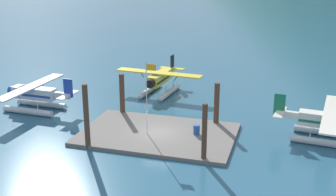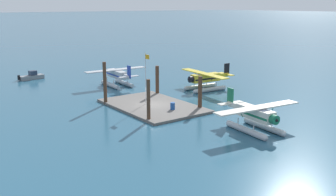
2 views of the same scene
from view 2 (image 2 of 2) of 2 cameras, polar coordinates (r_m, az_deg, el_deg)
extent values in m
plane|color=#285670|center=(50.90, -2.24, -1.29)|extent=(1200.00, 1200.00, 0.00)
cube|color=#66605B|center=(50.86, -2.24, -1.13)|extent=(13.90, 8.93, 0.30)
cylinder|color=#4C3323|center=(52.25, -9.14, 2.12)|extent=(0.46, 0.46, 5.65)
cylinder|color=#4C3323|center=(44.04, -2.85, -0.38)|extent=(0.42, 0.42, 4.86)
cylinder|color=#4C3323|center=(56.97, -1.57, 2.54)|extent=(0.52, 0.52, 4.31)
cylinder|color=#4C3323|center=(49.24, 4.67, 0.71)|extent=(0.51, 0.51, 4.24)
cylinder|color=silver|center=(50.55, -3.27, 2.75)|extent=(0.08, 0.08, 6.54)
cube|color=orange|center=(49.71, -3.03, 5.98)|extent=(0.90, 0.03, 0.56)
sphere|color=gold|center=(50.04, -3.32, 6.48)|extent=(0.10, 0.10, 0.10)
cylinder|color=#1E4C99|center=(48.34, 0.68, -1.17)|extent=(0.58, 0.58, 0.88)
torus|color=#1E4C99|center=(48.34, 0.68, -1.17)|extent=(0.62, 0.62, 0.04)
cylinder|color=#B7BABF|center=(60.01, 6.14, 1.25)|extent=(1.12, 5.63, 0.64)
sphere|color=#B7BABF|center=(58.39, 3.95, 0.95)|extent=(0.64, 0.64, 0.64)
cylinder|color=#B7BABF|center=(61.97, 4.74, 1.67)|extent=(1.12, 5.63, 0.64)
sphere|color=#B7BABF|center=(60.40, 2.59, 1.39)|extent=(0.64, 0.64, 0.64)
cylinder|color=#B7BABF|center=(59.17, 5.23, 1.75)|extent=(0.10, 0.10, 0.70)
cylinder|color=#B7BABF|center=(60.60, 7.06, 1.99)|extent=(0.10, 0.10, 0.70)
cylinder|color=#B7BABF|center=(61.15, 3.84, 2.16)|extent=(0.10, 0.10, 0.70)
cylinder|color=#B7BABF|center=(62.54, 5.64, 2.38)|extent=(0.10, 0.10, 0.70)
cube|color=yellow|center=(60.67, 5.46, 2.96)|extent=(1.65, 4.89, 1.20)
cube|color=black|center=(60.69, 5.46, 2.86)|extent=(1.66, 4.80, 0.24)
cube|color=#283347|center=(59.98, 4.64, 3.17)|extent=(1.14, 1.19, 0.56)
cube|color=yellow|center=(60.38, 5.25, 3.56)|extent=(10.48, 2.29, 0.14)
cylinder|color=black|center=(58.71, 6.52, 2.91)|extent=(0.63, 0.13, 0.84)
cylinder|color=black|center=(62.19, 4.04, 3.56)|extent=(0.63, 0.13, 0.84)
cylinder|color=black|center=(59.12, 3.36, 2.72)|extent=(1.01, 0.68, 0.96)
cone|color=black|center=(58.87, 3.00, 2.67)|extent=(0.39, 0.38, 0.36)
cube|color=yellow|center=(62.62, 7.86, 3.31)|extent=(0.63, 2.23, 0.56)
cube|color=black|center=(63.05, 8.52, 4.14)|extent=(0.21, 1.01, 1.90)
cube|color=yellow|center=(63.11, 8.43, 3.47)|extent=(3.26, 1.07, 0.10)
cylinder|color=#B7BABF|center=(63.81, -8.38, 1.91)|extent=(5.62, 0.88, 0.64)
sphere|color=#B7BABF|center=(66.31, -9.42, 2.31)|extent=(0.64, 0.64, 0.64)
cylinder|color=#B7BABF|center=(64.89, -6.39, 2.17)|extent=(5.62, 0.88, 0.64)
sphere|color=#B7BABF|center=(67.35, -7.49, 2.55)|extent=(0.64, 0.64, 0.64)
cylinder|color=#B7BABF|center=(64.75, -8.86, 2.67)|extent=(0.10, 0.10, 0.70)
cylinder|color=#B7BABF|center=(62.62, -7.93, 2.33)|extent=(0.10, 0.10, 0.70)
cylinder|color=#B7BABF|center=(65.82, -6.89, 2.91)|extent=(0.10, 0.10, 0.70)
cylinder|color=#B7BABF|center=(63.72, -5.91, 2.59)|extent=(0.10, 0.10, 0.70)
cube|color=silver|center=(64.04, -7.42, 3.46)|extent=(4.85, 1.45, 1.20)
cube|color=#1E389E|center=(64.06, -7.42, 3.38)|extent=(4.75, 1.46, 0.24)
cube|color=#283347|center=(64.94, -7.85, 3.88)|extent=(1.14, 1.10, 0.56)
cube|color=silver|center=(64.20, -7.56, 4.09)|extent=(1.85, 10.45, 0.14)
cylinder|color=#1E389E|center=(63.33, -9.33, 3.59)|extent=(0.11, 0.62, 0.84)
cylinder|color=#1E389E|center=(65.23, -5.81, 3.99)|extent=(0.11, 0.62, 0.84)
cylinder|color=#1E389E|center=(66.44, -8.46, 3.79)|extent=(0.64, 0.99, 0.96)
cone|color=black|center=(66.84, -8.63, 3.84)|extent=(0.37, 0.37, 0.36)
cube|color=silver|center=(61.17, -6.06, 3.12)|extent=(2.22, 0.54, 0.56)
cube|color=#1E389E|center=(60.24, -5.68, 3.79)|extent=(1.00, 0.16, 1.90)
cube|color=silver|center=(60.46, -5.71, 3.11)|extent=(0.94, 3.23, 0.10)
cylinder|color=#B7BABF|center=(43.06, 13.68, -4.01)|extent=(5.64, 1.23, 0.64)
sphere|color=#B7BABF|center=(41.20, 16.36, -4.98)|extent=(0.64, 0.64, 0.64)
cylinder|color=#B7BABF|center=(41.43, 11.16, -4.57)|extent=(5.64, 1.23, 0.64)
sphere|color=#B7BABF|center=(39.49, 13.84, -5.62)|extent=(0.64, 0.64, 0.64)
cylinder|color=#B7BABF|center=(42.05, 14.86, -3.55)|extent=(0.10, 0.10, 0.70)
cylinder|color=#B7BABF|center=(43.70, 12.65, -2.78)|extent=(0.10, 0.10, 0.70)
cylinder|color=#B7BABF|center=(40.38, 12.33, -4.11)|extent=(0.10, 0.10, 0.70)
cylinder|color=#B7BABF|center=(42.09, 10.13, -3.28)|extent=(0.10, 0.10, 0.70)
cube|color=silver|center=(41.77, 12.56, -2.17)|extent=(4.90, 1.75, 1.20)
cube|color=#196B47|center=(41.80, 12.55, -2.30)|extent=(4.81, 1.75, 0.24)
cube|color=#283347|center=(40.93, 13.60, -2.07)|extent=(1.21, 1.17, 0.56)
cube|color=silver|center=(41.39, 12.89, -1.37)|extent=(2.50, 10.49, 0.14)
cylinder|color=#196B47|center=(42.97, 15.02, -1.41)|extent=(0.15, 0.63, 0.84)
cylinder|color=#196B47|center=(40.05, 10.55, -2.25)|extent=(0.15, 0.63, 0.84)
cylinder|color=#196B47|center=(39.92, 15.17, -3.06)|extent=(0.70, 1.02, 0.96)
cone|color=black|center=(39.62, 15.63, -3.21)|extent=(0.39, 0.40, 0.36)
cube|color=silver|center=(44.10, 9.73, -1.07)|extent=(2.23, 0.67, 0.56)
cube|color=#196B47|center=(44.57, 9.03, 0.23)|extent=(1.01, 0.23, 1.90)
cube|color=silver|center=(44.67, 9.08, -0.73)|extent=(1.14, 3.27, 0.10)
cube|color=gray|center=(73.52, -19.20, 2.86)|extent=(2.06, 4.36, 0.70)
sphere|color=gray|center=(74.41, -17.74, 3.09)|extent=(0.70, 0.70, 0.70)
cube|color=#283347|center=(73.52, -19.04, 3.47)|extent=(1.25, 1.34, 0.80)
cube|color=black|center=(72.58, -20.84, 2.80)|extent=(0.40, 0.37, 0.80)
camera|label=1|loc=(30.64, -51.92, 13.22)|focal=46.52mm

